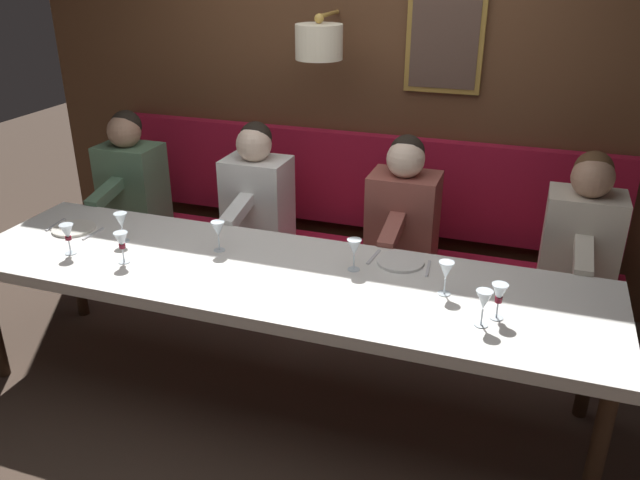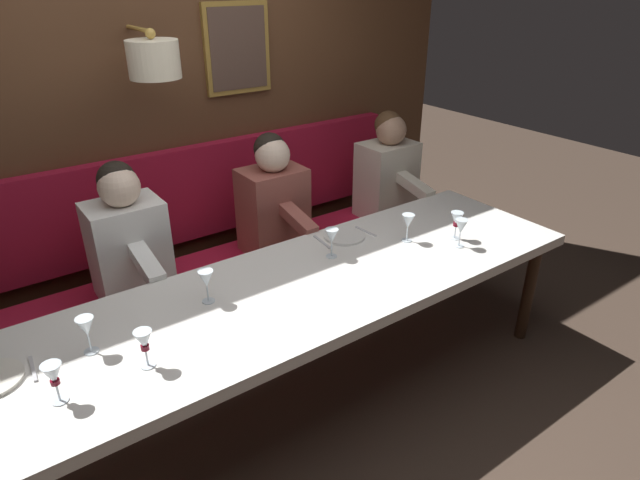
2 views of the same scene
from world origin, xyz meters
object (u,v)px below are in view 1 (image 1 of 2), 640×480
wine_glass_4 (446,271)px  wine_glass_7 (121,221)px  diner_nearest (583,228)px  wine_glass_2 (121,241)px  wine_glass_3 (218,230)px  dining_table (275,281)px  diner_near (403,207)px  wine_glass_0 (67,233)px  diner_middle (257,189)px  diner_far (131,174)px  wine_glass_5 (354,248)px  wine_glass_1 (484,301)px  wine_glass_6 (499,294)px

wine_glass_4 → wine_glass_7: (0.02, 1.75, 0.00)m
diner_nearest → wine_glass_2: (-1.04, 2.20, 0.04)m
wine_glass_4 → wine_glass_3: bearing=86.0°
diner_nearest → wine_glass_2: 2.44m
dining_table → diner_near: diner_near is taller
diner_near → wine_glass_0: (-1.04, 1.54, 0.04)m
diner_nearest → dining_table: bearing=121.5°
diner_near → diner_middle: same height
wine_glass_7 → diner_far: bearing=31.7°
wine_glass_3 → diner_nearest: bearing=-67.3°
diner_far → wine_glass_5: diner_far is taller
dining_table → diner_near: 1.00m
wine_glass_5 → wine_glass_0: bearing=101.9°
diner_middle → diner_far: bearing=90.0°
dining_table → wine_glass_1: 1.05m
dining_table → diner_far: 1.68m
diner_far → wine_glass_7: diner_far is taller
wine_glass_1 → wine_glass_6: same height
dining_table → wine_glass_5: bearing=-68.5°
dining_table → wine_glass_7: bearing=86.1°
wine_glass_1 → wine_glass_3: bearing=77.7°
dining_table → wine_glass_2: (-0.16, 0.76, 0.17)m
dining_table → wine_glass_4: (0.04, -0.83, 0.17)m
diner_middle → wine_glass_6: diner_middle is taller
dining_table → wine_glass_7: size_ratio=19.94×
dining_table → wine_glass_6: wine_glass_6 is taller
diner_far → wine_glass_4: 2.40m
dining_table → wine_glass_5: wine_glass_5 is taller
diner_far → wine_glass_3: 1.30m
wine_glass_2 → diner_middle: bearing=-14.5°
diner_near → wine_glass_4: bearing=-155.8°
diner_nearest → wine_glass_6: bearing=159.5°
diner_middle → wine_glass_7: diner_middle is taller
wine_glass_5 → wine_glass_6: (-0.24, -0.71, -0.00)m
dining_table → wine_glass_6: 1.09m
wine_glass_1 → wine_glass_7: (0.24, 1.94, 0.00)m
wine_glass_5 → dining_table: bearing=111.5°
diner_near → wine_glass_3: size_ratio=4.82×
diner_near → wine_glass_1: (-1.06, -0.57, 0.04)m
diner_near → wine_glass_5: 0.74m
diner_nearest → wine_glass_6: (-0.98, 0.37, 0.04)m
wine_glass_4 → wine_glass_5: 0.47m
diner_middle → wine_glass_5: size_ratio=4.82×
wine_glass_3 → wine_glass_4: 1.20m
diner_far → wine_glass_2: size_ratio=4.82×
wine_glass_3 → wine_glass_5: (0.02, -0.73, 0.00)m
diner_middle → diner_far: (0.00, 0.93, 0.00)m
wine_glass_0 → diner_nearest: bearing=-67.6°
wine_glass_0 → wine_glass_5: (0.30, -1.45, 0.00)m
diner_near → wine_glass_4: size_ratio=4.82×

